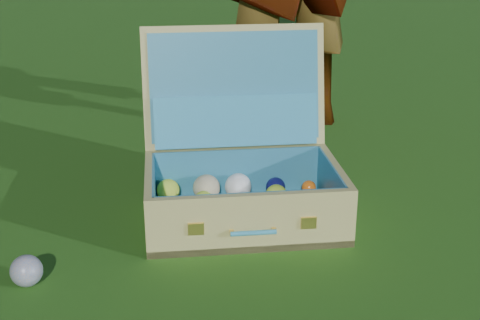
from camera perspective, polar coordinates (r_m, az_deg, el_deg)
name	(u,v)px	position (r m, az deg, el deg)	size (l,w,h in m)	color
ground	(278,231)	(1.82, 3.25, -6.08)	(60.00, 60.00, 0.00)	#215114
stray_ball	(26,271)	(1.63, -17.76, -8.99)	(0.07, 0.07, 0.07)	#4169A9
suitcase	(240,165)	(1.87, -0.02, -0.43)	(0.54, 0.50, 0.50)	tan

